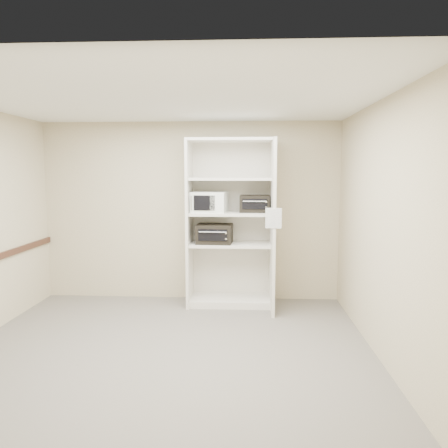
{
  "coord_description": "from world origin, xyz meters",
  "views": [
    {
      "loc": [
        0.86,
        -4.6,
        1.94
      ],
      "look_at": [
        0.54,
        1.39,
        1.23
      ],
      "focal_mm": 35.0,
      "sensor_mm": 36.0,
      "label": 1
    }
  ],
  "objects_px": {
    "microwave": "(209,202)",
    "toaster_oven_upper": "(255,204)",
    "shelving_unit": "(234,228)",
    "toaster_oven_lower": "(215,234)"
  },
  "relations": [
    {
      "from": "microwave",
      "to": "toaster_oven_upper",
      "type": "distance_m",
      "value": 0.66
    },
    {
      "from": "microwave",
      "to": "toaster_oven_lower",
      "type": "bearing_deg",
      "value": 2.35
    },
    {
      "from": "microwave",
      "to": "toaster_oven_lower",
      "type": "xyz_separation_m",
      "value": [
        0.07,
        -0.01,
        -0.46
      ]
    },
    {
      "from": "shelving_unit",
      "to": "microwave",
      "type": "xyz_separation_m",
      "value": [
        -0.35,
        -0.05,
        0.39
      ]
    },
    {
      "from": "microwave",
      "to": "toaster_oven_upper",
      "type": "bearing_deg",
      "value": 13.46
    },
    {
      "from": "shelving_unit",
      "to": "toaster_oven_upper",
      "type": "xyz_separation_m",
      "value": [
        0.31,
        0.02,
        0.36
      ]
    },
    {
      "from": "shelving_unit",
      "to": "microwave",
      "type": "distance_m",
      "value": 0.52
    },
    {
      "from": "toaster_oven_upper",
      "to": "toaster_oven_lower",
      "type": "height_order",
      "value": "toaster_oven_upper"
    },
    {
      "from": "shelving_unit",
      "to": "toaster_oven_lower",
      "type": "xyz_separation_m",
      "value": [
        -0.27,
        -0.06,
        -0.07
      ]
    },
    {
      "from": "shelving_unit",
      "to": "toaster_oven_upper",
      "type": "distance_m",
      "value": 0.47
    }
  ]
}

